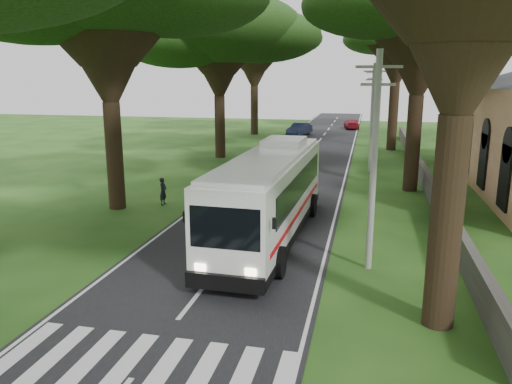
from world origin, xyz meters
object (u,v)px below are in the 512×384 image
pole_far (372,102)px  distant_car_c (352,124)px  distant_car_a (280,143)px  pedestrian (163,191)px  distant_car_b (300,129)px  coach_bus (270,194)px  pole_mid (372,116)px  pole_near (374,159)px

pole_far → distant_car_c: 11.88m
distant_car_a → pedestrian: 22.24m
distant_car_a → distant_car_b: (0.14, 12.56, 0.03)m
coach_bus → distant_car_c: size_ratio=2.84×
pole_mid → pole_far: bearing=90.0°
pole_far → pedestrian: size_ratio=5.16×
pole_far → distant_car_c: size_ratio=1.76×
pole_far → distant_car_a: 14.12m
distant_car_c → pedestrian: bearing=71.7°
pole_near → distant_car_a: size_ratio=1.89×
distant_car_c → distant_car_a: bearing=67.7°
pedestrian → pole_near: bearing=-117.7°
pole_near → pole_far: size_ratio=1.00×
pole_far → distant_car_a: size_ratio=1.89×
pole_far → coach_bus: pole_far is taller
pole_near → distant_car_c: pole_near is taller
pole_near → distant_car_a: 30.66m
pole_near → distant_car_c: 51.25m
distant_car_c → pole_near: bearing=85.8°
pole_far → coach_bus: bearing=-96.6°
pole_mid → distant_car_b: (-8.36, 21.81, -3.40)m
distant_car_a → pole_far: bearing=-128.6°
distant_car_c → pedestrian: pedestrian is taller
pole_far → pole_mid: bearing=-90.0°
coach_bus → pole_near: bearing=-30.4°
pole_far → distant_car_c: pole_far is taller
distant_car_b → pedestrian: pedestrian is taller
distant_car_b → distant_car_c: size_ratio=1.01×
coach_bus → pedestrian: coach_bus is taller
pole_mid → pole_far: 20.00m
pole_near → coach_bus: (-4.34, 2.72, -2.15)m
coach_bus → pedestrian: 8.37m
pole_far → pole_near: bearing=-90.0°
coach_bus → distant_car_a: coach_bus is taller
pole_mid → pole_near: bearing=-90.0°
coach_bus → distant_car_c: coach_bus is taller
pole_near → pedestrian: 13.82m
pole_far → distant_car_a: pole_far is taller
pole_mid → distant_car_b: size_ratio=1.75×
pole_far → distant_car_a: (-8.50, -10.75, -3.43)m
coach_bus → distant_car_b: (-4.02, 39.09, -1.25)m
pole_mid → distant_car_c: bearing=94.6°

